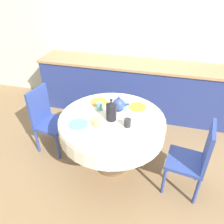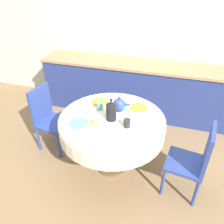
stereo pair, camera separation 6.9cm
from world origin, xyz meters
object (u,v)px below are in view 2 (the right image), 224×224
at_px(coffee_carafe, 111,111).
at_px(chair_left, 194,159).
at_px(teapot, 119,104).
at_px(chair_right, 49,116).

bearing_deg(coffee_carafe, chair_left, -6.28).
relative_size(coffee_carafe, teapot, 1.31).
xyz_separation_m(chair_left, coffee_carafe, (-0.96, 0.11, 0.37)).
height_order(chair_right, coffee_carafe, coffee_carafe).
distance_m(chair_right, coffee_carafe, 1.04).
xyz_separation_m(chair_left, chair_right, (-1.92, 0.28, 0.00)).
height_order(chair_left, coffee_carafe, coffee_carafe).
distance_m(coffee_carafe, teapot, 0.21).
bearing_deg(chair_right, chair_left, 90.02).
bearing_deg(chair_left, chair_right, 89.98).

